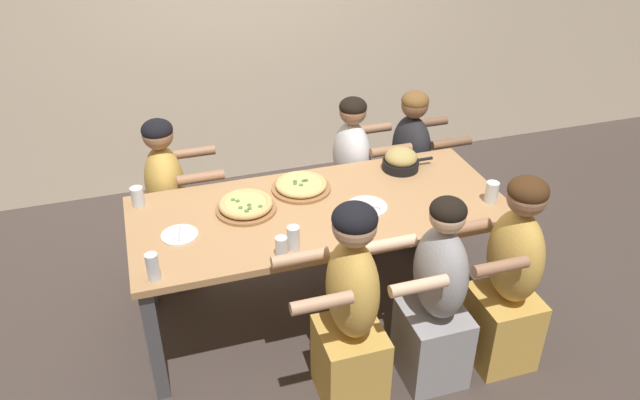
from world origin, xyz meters
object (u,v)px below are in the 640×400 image
object	(u,v)px
empty_plate_a	(180,235)
drinking_glass_a	(281,248)
diner_near_center	(351,314)
diner_near_midright	(436,302)
empty_plate_b	(367,207)
diner_far_midright	(351,179)
drinking_glass_d	(153,268)
skillet_bowl	(401,160)
diner_far_left	(169,207)
drinking_glass_c	(293,238)
pizza_board_second	(301,186)
drinking_glass_e	(492,193)
pizza_board_main	(246,206)
diner_far_right	(410,171)
drinking_glass_b	(138,198)
diner_near_right	(509,282)

from	to	relation	value
empty_plate_a	drinking_glass_a	world-z (taller)	drinking_glass_a
diner_near_center	diner_near_midright	size ratio (longest dim) A/B	1.05
empty_plate_b	diner_far_midright	distance (m)	0.81
empty_plate_a	drinking_glass_d	bearing A→B (deg)	-115.45
skillet_bowl	diner_near_center	bearing A→B (deg)	-124.89
empty_plate_a	diner_far_left	xyz separation A→B (m)	(-0.01, 0.72, -0.25)
skillet_bowl	drinking_glass_c	bearing A→B (deg)	-144.10
drinking_glass_a	diner_far_midright	xyz separation A→B (m)	(0.75, 1.04, -0.30)
diner_near_center	diner_near_midright	world-z (taller)	diner_near_center
empty_plate_a	diner_near_midright	distance (m)	1.36
pizza_board_second	drinking_glass_d	bearing A→B (deg)	-146.28
diner_near_midright	drinking_glass_e	bearing A→B (deg)	-50.28
pizza_board_second	diner_near_center	distance (m)	0.92
skillet_bowl	diner_far_left	distance (m)	1.49
diner_near_center	drinking_glass_a	bearing A→B (deg)	41.90
pizza_board_main	diner_far_right	xyz separation A→B (m)	(1.27, 0.57, -0.29)
empty_plate_b	diner_far_right	world-z (taller)	diner_far_right
pizza_board_main	diner_far_left	xyz separation A→B (m)	(-0.39, 0.57, -0.28)
drinking_glass_d	pizza_board_second	bearing A→B (deg)	33.72
drinking_glass_a	drinking_glass_b	size ratio (longest dim) A/B	0.99
pizza_board_second	diner_near_center	xyz separation A→B (m)	(-0.01, -0.89, -0.23)
drinking_glass_e	diner_far_midright	world-z (taller)	diner_far_midright
diner_far_midright	diner_near_right	bearing A→B (deg)	16.28
empty_plate_a	drinking_glass_e	bearing A→B (deg)	-5.93
drinking_glass_a	diner_near_midright	xyz separation A→B (m)	(0.72, -0.29, -0.29)
pizza_board_main	drinking_glass_a	world-z (taller)	drinking_glass_a
diner_far_right	empty_plate_a	bearing A→B (deg)	-66.54
drinking_glass_c	drinking_glass_d	xyz separation A→B (m)	(-0.69, -0.03, -0.01)
drinking_glass_d	diner_near_midright	xyz separation A→B (m)	(1.34, -0.30, -0.30)
empty_plate_a	drinking_glass_a	size ratio (longest dim) A/B	1.73
diner_near_midright	diner_near_right	size ratio (longest dim) A/B	0.97
drinking_glass_e	diner_far_left	world-z (taller)	diner_far_left
pizza_board_main	drinking_glass_e	distance (m)	1.38
diner_near_midright	diner_far_left	bearing A→B (deg)	41.88
empty_plate_b	drinking_glass_d	distance (m)	1.22
empty_plate_b	drinking_glass_c	distance (m)	0.56
empty_plate_b	drinking_glass_d	world-z (taller)	drinking_glass_d
drinking_glass_c	drinking_glass_e	distance (m)	1.19
pizza_board_second	drinking_glass_e	bearing A→B (deg)	-24.43
drinking_glass_a	diner_near_right	size ratio (longest dim) A/B	0.10
diner_near_right	drinking_glass_a	bearing A→B (deg)	75.61
diner_near_right	drinking_glass_b	bearing A→B (deg)	60.83
pizza_board_second	drinking_glass_e	distance (m)	1.08
pizza_board_second	drinking_glass_c	size ratio (longest dim) A/B	2.63
empty_plate_a	drinking_glass_b	distance (m)	0.42
drinking_glass_b	diner_near_center	bearing A→B (deg)	-47.69
empty_plate_a	diner_far_midright	bearing A→B (deg)	30.52
diner_near_center	diner_far_midright	world-z (taller)	diner_near_center
drinking_glass_d	diner_near_right	size ratio (longest dim) A/B	0.12
diner_far_right	diner_far_midright	bearing A→B (deg)	-90.00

